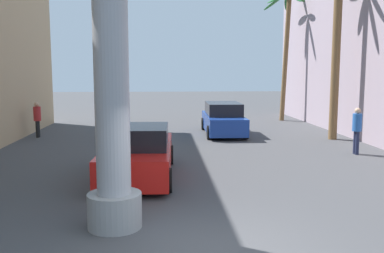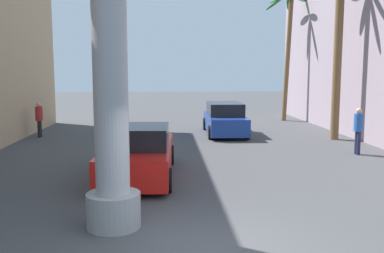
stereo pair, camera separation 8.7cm
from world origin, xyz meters
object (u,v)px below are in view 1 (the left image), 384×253
Objects in this scene: palm_tree_mid_right at (337,31)px; pedestrian_mid_right at (357,127)px; car_lead at (138,154)px; car_far at (223,119)px; palm_tree_far_right at (286,37)px; pedestrian_far_left at (37,117)px.

palm_tree_mid_right is 4.51× the size of pedestrian_mid_right.
car_lead is 9.21m from car_far.
pedestrian_mid_right is (4.27, -5.45, 0.29)m from car_far.
pedestrian_mid_right is (-0.50, -3.50, -3.85)m from palm_tree_mid_right.
pedestrian_mid_right is (-0.38, -11.03, -4.13)m from palm_tree_far_right.
palm_tree_far_right reaches higher than pedestrian_mid_right.
palm_tree_mid_right is (4.77, -1.95, 4.14)m from car_far.
car_far is 6.93m from pedestrian_mid_right.
car_far is 8.50m from palm_tree_far_right.
car_far is 8.87m from pedestrian_far_left.
palm_tree_far_right is at bearing 88.02° from pedestrian_mid_right.
car_lead is at bearing -120.79° from palm_tree_far_right.
palm_tree_far_right is (8.35, 14.01, 4.45)m from car_lead.
car_lead is at bearing -113.70° from car_far.
car_lead is 9.50m from pedestrian_far_left.
pedestrian_far_left is at bearing -155.90° from palm_tree_far_right.
palm_tree_mid_right reaches higher than palm_tree_far_right.
car_lead is at bearing -57.15° from pedestrian_far_left.
palm_tree_far_right is at bearing 50.21° from car_far.
pedestrian_far_left is at bearing 159.18° from pedestrian_mid_right.
palm_tree_far_right is 7.53m from palm_tree_mid_right.
car_lead is 1.05× the size of car_far.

